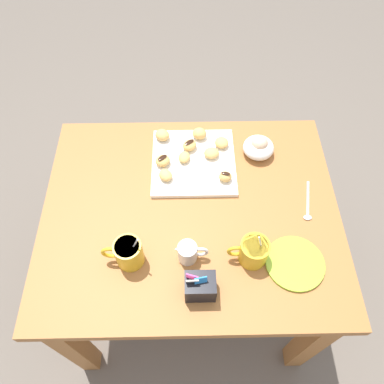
% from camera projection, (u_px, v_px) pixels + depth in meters
% --- Properties ---
extents(ground_plane, '(8.00, 8.00, 0.00)m').
position_uv_depth(ground_plane, '(191.00, 284.00, 1.88)').
color(ground_plane, '#665B51').
extents(dining_table, '(1.01, 0.82, 0.72)m').
position_uv_depth(dining_table, '(191.00, 228.00, 1.39)').
color(dining_table, '#A36633').
rests_on(dining_table, ground_plane).
extents(pastry_plate_square, '(0.30, 0.30, 0.02)m').
position_uv_depth(pastry_plate_square, '(194.00, 162.00, 1.38)').
color(pastry_plate_square, white).
rests_on(pastry_plate_square, dining_table).
extents(coffee_mug_mustard_left, '(0.13, 0.09, 0.14)m').
position_uv_depth(coffee_mug_mustard_left, '(253.00, 251.00, 1.14)').
color(coffee_mug_mustard_left, gold).
rests_on(coffee_mug_mustard_left, dining_table).
extents(coffee_mug_mustard_right, '(0.13, 0.09, 0.15)m').
position_uv_depth(coffee_mug_mustard_right, '(128.00, 252.00, 1.14)').
color(coffee_mug_mustard_right, gold).
rests_on(coffee_mug_mustard_right, dining_table).
extents(cream_pitcher_white, '(0.10, 0.06, 0.07)m').
position_uv_depth(cream_pitcher_white, '(188.00, 252.00, 1.15)').
color(cream_pitcher_white, white).
rests_on(cream_pitcher_white, dining_table).
extents(sugar_caddy, '(0.09, 0.07, 0.11)m').
position_uv_depth(sugar_caddy, '(200.00, 286.00, 1.09)').
color(sugar_caddy, black).
rests_on(sugar_caddy, dining_table).
extents(ice_cream_bowl, '(0.11, 0.11, 0.09)m').
position_uv_depth(ice_cream_bowl, '(259.00, 147.00, 1.39)').
color(ice_cream_bowl, white).
rests_on(ice_cream_bowl, dining_table).
extents(saucer_lime_left, '(0.18, 0.18, 0.01)m').
position_uv_depth(saucer_lime_left, '(295.00, 263.00, 1.17)').
color(saucer_lime_left, '#9EC633').
rests_on(saucer_lime_left, dining_table).
extents(loose_spoon_near_saucer, '(0.05, 0.16, 0.01)m').
position_uv_depth(loose_spoon_near_saucer, '(308.00, 206.00, 1.29)').
color(loose_spoon_near_saucer, silver).
rests_on(loose_spoon_near_saucer, dining_table).
extents(beignet_0, '(0.07, 0.06, 0.04)m').
position_uv_depth(beignet_0, '(199.00, 134.00, 1.42)').
color(beignet_0, '#E5B260').
rests_on(beignet_0, pastry_plate_square).
extents(beignet_1, '(0.05, 0.06, 0.03)m').
position_uv_depth(beignet_1, '(184.00, 157.00, 1.37)').
color(beignet_1, '#E5B260').
rests_on(beignet_1, pastry_plate_square).
extents(beignet_2, '(0.07, 0.07, 0.04)m').
position_uv_depth(beignet_2, '(162.00, 135.00, 1.42)').
color(beignet_2, '#E5B260').
rests_on(beignet_2, pastry_plate_square).
extents(beignet_3, '(0.07, 0.07, 0.03)m').
position_uv_depth(beignet_3, '(188.00, 145.00, 1.39)').
color(beignet_3, '#E5B260').
rests_on(beignet_3, pastry_plate_square).
extents(chocolate_drizzle_3, '(0.04, 0.04, 0.00)m').
position_uv_depth(chocolate_drizzle_3, '(188.00, 142.00, 1.38)').
color(chocolate_drizzle_3, black).
rests_on(chocolate_drizzle_3, beignet_3).
extents(beignet_4, '(0.07, 0.07, 0.03)m').
position_uv_depth(beignet_4, '(222.00, 143.00, 1.40)').
color(beignet_4, '#E5B260').
rests_on(beignet_4, pastry_plate_square).
extents(beignet_5, '(0.06, 0.06, 0.03)m').
position_uv_depth(beignet_5, '(212.00, 153.00, 1.38)').
color(beignet_5, '#E5B260').
rests_on(beignet_5, pastry_plate_square).
extents(beignet_6, '(0.07, 0.07, 0.03)m').
position_uv_depth(beignet_6, '(163.00, 161.00, 1.36)').
color(beignet_6, '#E5B260').
rests_on(beignet_6, pastry_plate_square).
extents(chocolate_drizzle_6, '(0.04, 0.04, 0.00)m').
position_uv_depth(chocolate_drizzle_6, '(162.00, 158.00, 1.34)').
color(chocolate_drizzle_6, black).
rests_on(chocolate_drizzle_6, beignet_6).
extents(beignet_7, '(0.05, 0.04, 0.03)m').
position_uv_depth(beignet_7, '(225.00, 177.00, 1.32)').
color(beignet_7, '#E5B260').
rests_on(beignet_7, pastry_plate_square).
extents(chocolate_drizzle_7, '(0.03, 0.02, 0.00)m').
position_uv_depth(chocolate_drizzle_7, '(226.00, 173.00, 1.30)').
color(chocolate_drizzle_7, black).
rests_on(chocolate_drizzle_7, beignet_7).
extents(beignet_8, '(0.07, 0.07, 0.03)m').
position_uv_depth(beignet_8, '(166.00, 175.00, 1.32)').
color(beignet_8, '#E5B260').
rests_on(beignet_8, pastry_plate_square).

